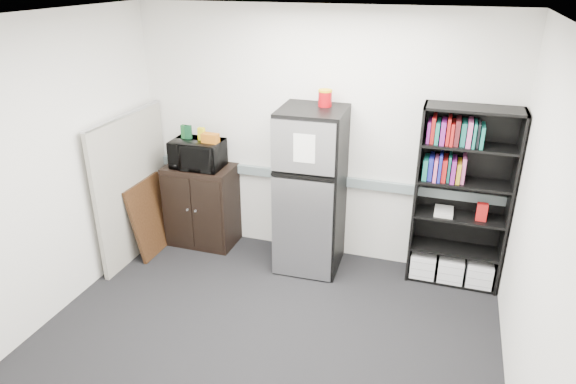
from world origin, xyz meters
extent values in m
plane|color=black|center=(0.00, 0.00, 0.00)|extent=(4.00, 4.00, 0.00)
cube|color=white|center=(0.00, 1.75, 1.35)|extent=(4.00, 0.02, 2.70)
cube|color=white|center=(2.00, 0.00, 1.35)|extent=(0.02, 3.50, 2.70)
cube|color=white|center=(-2.00, 0.00, 1.35)|extent=(0.02, 3.50, 2.70)
cube|color=white|center=(0.00, 0.00, 2.70)|extent=(4.00, 3.50, 0.02)
cube|color=gray|center=(0.00, 1.72, 0.90)|extent=(3.92, 0.05, 0.10)
cube|color=white|center=(-0.35, 1.74, 1.55)|extent=(0.14, 0.00, 0.10)
cube|color=black|center=(1.09, 1.56, 0.93)|extent=(0.02, 0.34, 1.85)
cube|color=black|center=(1.97, 1.56, 0.93)|extent=(0.02, 0.34, 1.85)
cube|color=black|center=(1.53, 1.72, 0.93)|extent=(0.90, 0.02, 1.85)
cube|color=black|center=(1.53, 1.56, 1.84)|extent=(0.90, 0.34, 0.02)
cube|color=black|center=(1.53, 1.56, 0.02)|extent=(0.85, 0.32, 0.03)
cube|color=black|center=(1.53, 1.56, 0.37)|extent=(0.85, 0.32, 0.03)
cube|color=black|center=(1.53, 1.56, 0.74)|extent=(0.85, 0.32, 0.02)
cube|color=black|center=(1.53, 1.56, 1.11)|extent=(0.85, 0.32, 0.02)
cube|color=black|center=(1.53, 1.56, 1.48)|extent=(0.85, 0.32, 0.02)
cube|color=white|center=(1.25, 1.55, 0.16)|extent=(0.25, 0.30, 0.25)
cube|color=white|center=(1.53, 1.55, 0.16)|extent=(0.25, 0.30, 0.25)
cube|color=white|center=(1.81, 1.55, 0.16)|extent=(0.25, 0.30, 0.25)
cube|color=gray|center=(-1.90, 1.08, 0.80)|extent=(0.05, 1.30, 1.60)
cube|color=#B2B2B7|center=(-1.90, 1.08, 1.61)|extent=(0.06, 1.30, 0.02)
cube|color=black|center=(-1.30, 1.50, 0.48)|extent=(0.77, 0.48, 0.96)
cube|color=black|center=(-1.48, 1.26, 0.48)|extent=(0.35, 0.01, 0.85)
cube|color=black|center=(-1.11, 1.26, 0.48)|extent=(0.35, 0.01, 0.85)
cylinder|color=#B2B2B7|center=(-1.35, 1.24, 0.53)|extent=(0.02, 0.02, 0.02)
cylinder|color=#B2B2B7|center=(-1.25, 1.24, 0.53)|extent=(0.02, 0.02, 0.02)
imported|color=black|center=(-1.30, 1.48, 1.12)|extent=(0.57, 0.40, 0.31)
cube|color=#175024|center=(-1.46, 1.52, 1.35)|extent=(0.07, 0.05, 0.15)
cube|color=#0D3B1F|center=(-1.41, 1.52, 1.35)|extent=(0.08, 0.06, 0.15)
cube|color=yellow|center=(-1.25, 1.52, 1.34)|extent=(0.07, 0.06, 0.14)
cube|color=#B85F12|center=(-1.12, 1.47, 1.32)|extent=(0.18, 0.11, 0.10)
cube|color=black|center=(0.03, 1.43, 0.87)|extent=(0.68, 0.68, 1.73)
cube|color=#B2B2B7|center=(0.03, 1.09, 1.45)|extent=(0.63, 0.04, 0.52)
cube|color=#B2B2B7|center=(0.03, 1.09, 0.57)|extent=(0.63, 0.04, 1.11)
cube|color=black|center=(0.03, 1.08, 1.16)|extent=(0.63, 0.03, 0.03)
cube|color=white|center=(0.05, 1.08, 1.45)|extent=(0.21, 0.01, 0.28)
cube|color=black|center=(0.03, 1.43, 1.74)|extent=(0.68, 0.68, 0.02)
cylinder|color=#A7070E|center=(0.12, 1.55, 1.83)|extent=(0.13, 0.13, 0.17)
cylinder|color=gold|center=(0.12, 1.55, 1.93)|extent=(0.14, 0.14, 0.02)
cube|color=black|center=(-1.77, 1.16, 0.42)|extent=(0.20, 0.66, 0.84)
cube|color=silver|center=(-1.75, 1.16, 0.42)|extent=(0.15, 0.56, 0.71)
camera|label=1|loc=(1.33, -3.32, 3.02)|focal=32.00mm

